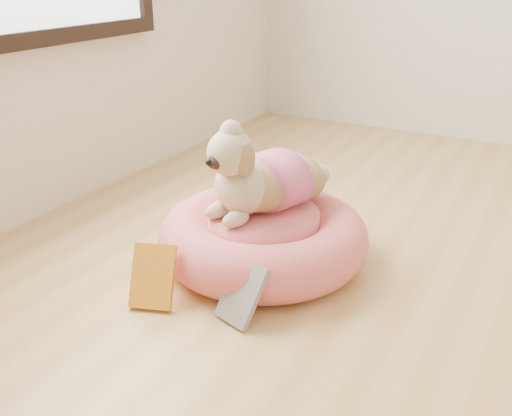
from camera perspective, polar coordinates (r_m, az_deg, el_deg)
The scene contains 4 objects.
pet_bed at distance 1.90m, azimuth 0.73°, elevation -2.93°, with size 0.69×0.69×0.18m.
dog at distance 1.81m, azimuth 0.57°, elevation 4.61°, with size 0.31×0.44×0.33m, color brown, non-canonical shape.
book_yellow at distance 1.69m, azimuth -10.26°, elevation -6.74°, with size 0.12×0.02×0.19m, color yellow.
book_white at distance 1.60m, azimuth -1.42°, elevation -8.48°, with size 0.12×0.02×0.18m, color white.
Camera 1 is at (-0.25, -1.06, 0.93)m, focal length 40.00 mm.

